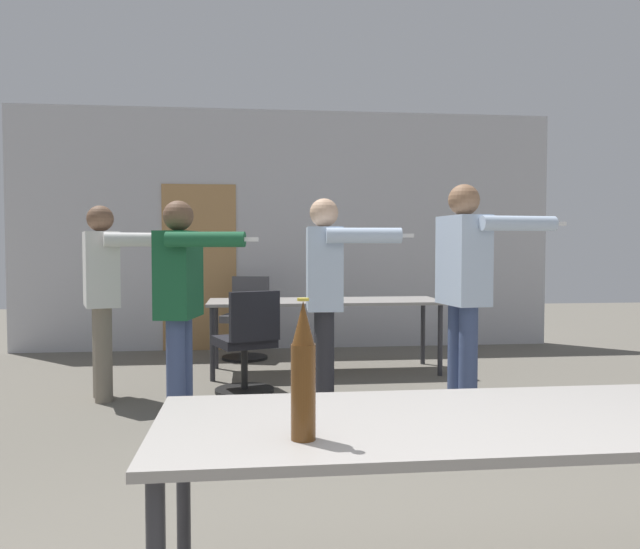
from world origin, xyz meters
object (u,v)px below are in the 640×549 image
(office_chair_near_pushed, at_px, (247,346))
(office_chair_far_left, at_px, (246,320))
(person_far_watching, at_px, (465,277))
(beer_bottle, at_px, (303,373))
(person_near_casual, at_px, (326,285))
(person_center_tall, at_px, (181,291))
(person_left_plaid, at_px, (103,284))
(drink_cup, at_px, (319,295))

(office_chair_near_pushed, bearing_deg, office_chair_far_left, 69.87)
(person_far_watching, relative_size, beer_bottle, 4.35)
(person_near_casual, distance_m, beer_bottle, 3.05)
(person_center_tall, bearing_deg, person_left_plaid, -128.61)
(person_far_watching, bearing_deg, office_chair_far_left, -155.70)
(person_center_tall, bearing_deg, office_chair_near_pushed, 164.47)
(office_chair_near_pushed, bearing_deg, person_center_tall, -137.29)
(person_near_casual, distance_m, office_chair_near_pushed, 1.06)
(person_far_watching, relative_size, person_near_casual, 1.06)
(person_near_casual, bearing_deg, drink_cup, 179.01)
(person_left_plaid, xyz_separation_m, drink_cup, (1.93, 0.98, -0.18))
(person_left_plaid, height_order, office_chair_near_pushed, person_left_plaid)
(person_far_watching, bearing_deg, office_chair_near_pushed, -126.22)
(person_far_watching, bearing_deg, beer_bottle, -34.92)
(person_left_plaid, height_order, person_near_casual, person_near_casual)
(person_far_watching, xyz_separation_m, person_left_plaid, (-2.83, 0.84, -0.09))
(beer_bottle, distance_m, drink_cup, 4.65)
(person_far_watching, distance_m, office_chair_far_left, 3.21)
(person_left_plaid, bearing_deg, person_center_tall, 22.89)
(person_far_watching, xyz_separation_m, person_center_tall, (-2.10, -0.02, -0.09))
(person_center_tall, xyz_separation_m, person_near_casual, (1.07, 0.26, 0.02))
(office_chair_near_pushed, bearing_deg, person_near_casual, -68.11)
(person_near_casual, xyz_separation_m, drink_cup, (0.13, 1.59, -0.20))
(office_chair_near_pushed, height_order, drink_cup, office_chair_near_pushed)
(person_left_plaid, bearing_deg, person_near_casual, 54.08)
(office_chair_near_pushed, bearing_deg, person_left_plaid, 162.16)
(office_chair_far_left, bearing_deg, beer_bottle, 107.76)
(beer_bottle, bearing_deg, person_far_watching, 62.39)
(office_chair_far_left, relative_size, office_chair_near_pushed, 1.03)
(person_center_tall, bearing_deg, person_far_watching, 101.65)
(person_far_watching, height_order, person_left_plaid, person_far_watching)
(office_chair_far_left, bearing_deg, office_chair_near_pushed, 106.29)
(person_left_plaid, bearing_deg, drink_cup, 99.57)
(office_chair_near_pushed, bearing_deg, person_far_watching, -49.60)
(person_far_watching, bearing_deg, drink_cup, -161.11)
(person_far_watching, xyz_separation_m, office_chair_far_left, (-1.65, 2.68, -0.62))
(person_left_plaid, bearing_deg, beer_bottle, 3.29)
(person_near_casual, relative_size, office_chair_near_pushed, 1.82)
(person_near_casual, bearing_deg, person_left_plaid, -104.94)
(beer_bottle, bearing_deg, person_center_tall, 103.02)
(person_far_watching, distance_m, office_chair_near_pushed, 1.97)
(office_chair_far_left, bearing_deg, person_left_plaid, 73.10)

